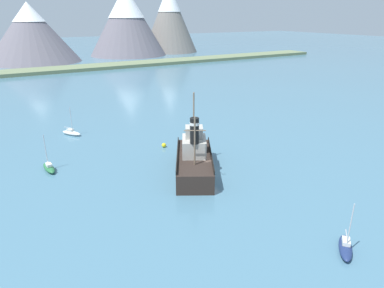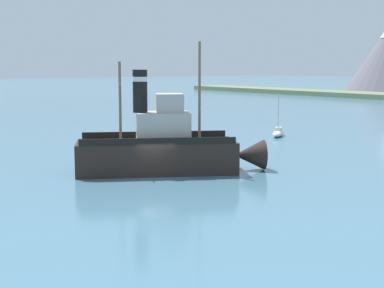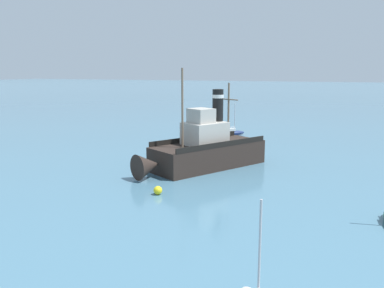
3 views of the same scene
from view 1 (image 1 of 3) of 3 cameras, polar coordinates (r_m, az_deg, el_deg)
name	(u,v)px [view 1 (image 1 of 3)]	position (r m, az deg, el deg)	size (l,w,h in m)	color
ground_plane	(209,174)	(44.47, 2.81, -5.03)	(600.00, 600.00, 0.00)	#477289
mountain_ridge	(58,26)	(172.01, -21.38, 17.88)	(171.27, 43.70, 33.98)	slate
shoreline_strip	(61,69)	(135.70, -21.03, 11.53)	(240.00, 12.00, 1.20)	#6B7A56
old_tugboat	(194,158)	(44.57, 0.35, -2.35)	(9.99, 14.21, 9.90)	#2D231E
sailboat_green	(49,167)	(49.07, -22.74, -3.61)	(1.46, 3.89, 4.90)	#286B3D
sailboat_navy	(345,247)	(33.81, 24.21, -15.38)	(3.60, 3.31, 4.90)	navy
sailboat_white	(71,133)	(62.00, -19.45, 1.81)	(3.07, 3.75, 4.90)	white
mooring_buoy	(164,145)	(53.22, -4.71, -0.20)	(0.69, 0.69, 0.69)	yellow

